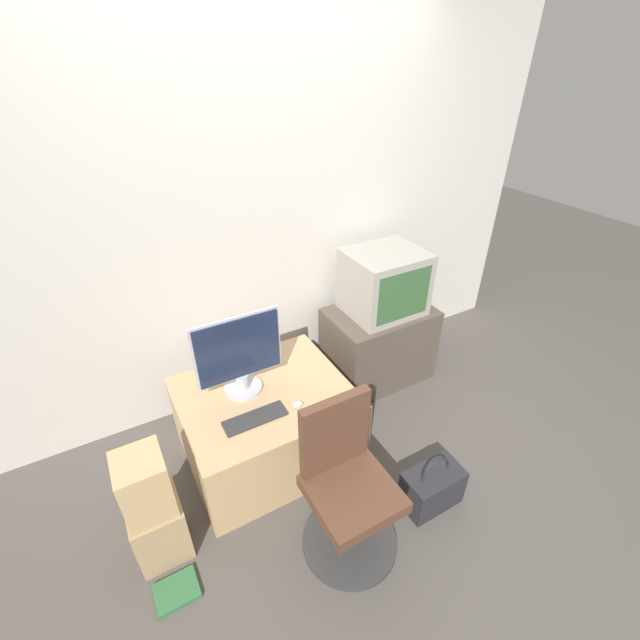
% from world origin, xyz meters
% --- Properties ---
extents(ground_plane, '(12.00, 12.00, 0.00)m').
position_xyz_m(ground_plane, '(0.00, 0.00, 0.00)').
color(ground_plane, '#4C4742').
extents(wall_back, '(4.40, 0.05, 2.60)m').
position_xyz_m(wall_back, '(0.00, 1.32, 1.30)').
color(wall_back, beige).
rests_on(wall_back, ground_plane).
extents(desk, '(0.98, 0.83, 0.50)m').
position_xyz_m(desk, '(-0.33, 0.67, 0.25)').
color(desk, tan).
rests_on(desk, ground_plane).
extents(side_stand, '(0.76, 0.51, 0.59)m').
position_xyz_m(side_stand, '(0.72, 0.95, 0.30)').
color(side_stand, '#4C4238').
rests_on(side_stand, ground_plane).
extents(main_monitor, '(0.51, 0.23, 0.50)m').
position_xyz_m(main_monitor, '(-0.42, 0.75, 0.75)').
color(main_monitor, '#B2B2B7').
rests_on(main_monitor, desk).
extents(keyboard, '(0.35, 0.12, 0.01)m').
position_xyz_m(keyboard, '(-0.45, 0.49, 0.50)').
color(keyboard, '#2D2D2D').
rests_on(keyboard, desk).
extents(mouse, '(0.06, 0.03, 0.04)m').
position_xyz_m(mouse, '(-0.21, 0.46, 0.51)').
color(mouse, silver).
rests_on(mouse, desk).
extents(crt_tv, '(0.52, 0.45, 0.45)m').
position_xyz_m(crt_tv, '(0.74, 0.96, 0.82)').
color(crt_tv, gray).
rests_on(crt_tv, side_stand).
extents(office_chair, '(0.50, 0.50, 0.88)m').
position_xyz_m(office_chair, '(-0.20, -0.06, 0.37)').
color(office_chair, '#333333').
rests_on(office_chair, ground_plane).
extents(cardboard_box_lower, '(0.25, 0.25, 0.35)m').
position_xyz_m(cardboard_box_lower, '(-1.06, 0.33, 0.17)').
color(cardboard_box_lower, '#A3845B').
rests_on(cardboard_box_lower, ground_plane).
extents(cardboard_box_upper, '(0.22, 0.23, 0.34)m').
position_xyz_m(cardboard_box_upper, '(-1.06, 0.33, 0.52)').
color(cardboard_box_upper, tan).
rests_on(cardboard_box_upper, cardboard_box_lower).
extents(handbag, '(0.33, 0.19, 0.35)m').
position_xyz_m(handbag, '(0.33, -0.13, 0.13)').
color(handbag, '#232328').
rests_on(handbag, ground_plane).
extents(book, '(0.20, 0.16, 0.02)m').
position_xyz_m(book, '(-1.06, 0.08, 0.01)').
color(book, '#2D6638').
rests_on(book, ground_plane).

